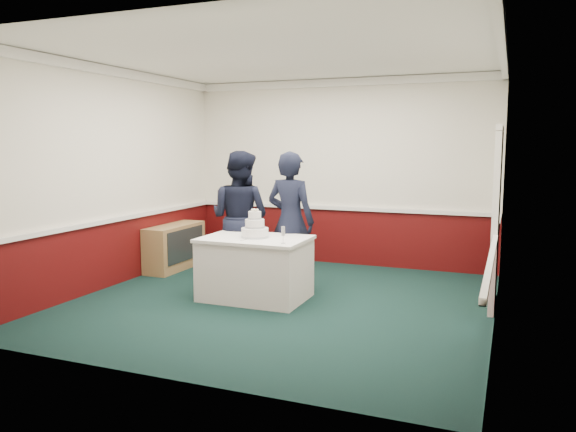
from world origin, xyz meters
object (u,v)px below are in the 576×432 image
at_px(sideboard, 175,247).
at_px(champagne_flute, 283,232).
at_px(cake_table, 255,268).
at_px(person_woman, 291,221).
at_px(wedding_cake, 255,229).
at_px(person_man, 240,218).
at_px(cake_knife, 246,240).

xyz_separation_m(sideboard, champagne_flute, (2.41, -1.38, 0.58)).
distance_m(cake_table, person_woman, 0.84).
height_order(sideboard, cake_table, cake_table).
height_order(sideboard, wedding_cake, wedding_cake).
xyz_separation_m(cake_table, champagne_flute, (0.50, -0.28, 0.53)).
xyz_separation_m(sideboard, person_man, (1.38, -0.45, 0.58)).
bearing_deg(sideboard, person_man, -18.15).
bearing_deg(cake_table, person_woman, 67.55).
height_order(cake_knife, person_woman, person_woman).
relative_size(sideboard, cake_knife, 5.45).
relative_size(person_man, person_woman, 1.00).
distance_m(cake_table, person_man, 1.00).
distance_m(cake_table, cake_knife, 0.44).
relative_size(cake_knife, person_woman, 0.12).
xyz_separation_m(cake_table, cake_knife, (-0.03, -0.20, 0.39)).
bearing_deg(person_man, sideboard, -11.58).
distance_m(person_man, person_woman, 0.79).
relative_size(wedding_cake, champagne_flute, 1.78).
relative_size(cake_table, person_woman, 0.71).
relative_size(sideboard, person_man, 0.64).
height_order(sideboard, champagne_flute, champagne_flute).
xyz_separation_m(sideboard, wedding_cake, (1.91, -1.10, 0.55)).
height_order(wedding_cake, person_man, person_man).
bearing_deg(person_woman, wedding_cake, 74.49).
bearing_deg(person_woman, champagne_flute, 113.02).
height_order(wedding_cake, cake_knife, wedding_cake).
bearing_deg(cake_table, sideboard, 150.07).
bearing_deg(sideboard, cake_knife, -34.65).
bearing_deg(champagne_flute, cake_table, 150.75).
xyz_separation_m(wedding_cake, person_woman, (0.25, 0.60, 0.03)).
xyz_separation_m(cake_knife, person_man, (-0.51, 0.85, 0.14)).
bearing_deg(cake_knife, person_woman, 78.80).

